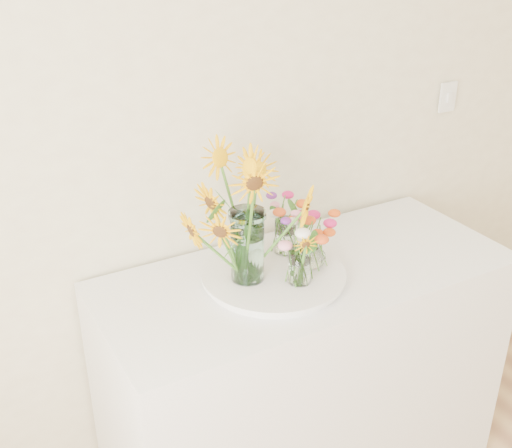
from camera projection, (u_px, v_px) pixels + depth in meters
name	position (u px, v px, depth m)	size (l,w,h in m)	color
counter	(304.00, 377.00, 2.32)	(1.40, 0.60, 0.90)	white
tray	(273.00, 277.00, 2.06)	(0.44, 0.44, 0.03)	white
mason_jar	(247.00, 246.00, 1.97)	(0.10, 0.10, 0.24)	#ACD9D5
sunflower_bouquet	(247.00, 212.00, 1.92)	(0.71, 0.71, 0.47)	#FDB405
small_vase_a	(300.00, 266.00, 1.98)	(0.07, 0.07, 0.12)	white
wildflower_posy_a	(300.00, 253.00, 1.96)	(0.21, 0.21, 0.21)	#EA5414
small_vase_b	(314.00, 251.00, 2.07)	(0.08, 0.08, 0.12)	white
wildflower_posy_b	(314.00, 238.00, 2.05)	(0.21, 0.21, 0.21)	#EA5414
small_vase_c	(285.00, 237.00, 2.15)	(0.07, 0.07, 0.12)	white
wildflower_posy_c	(285.00, 225.00, 2.13)	(0.20, 0.20, 0.21)	#EA5414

